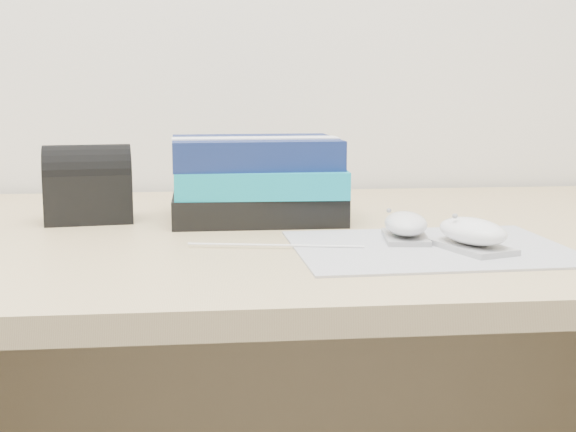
{
  "coord_description": "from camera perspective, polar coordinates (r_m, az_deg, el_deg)",
  "views": [
    {
      "loc": [
        -0.22,
        0.49,
        0.93
      ],
      "look_at": [
        -0.12,
        1.44,
        0.77
      ],
      "focal_mm": 50.0,
      "sensor_mm": 36.0,
      "label": 1
    }
  ],
  "objects": [
    {
      "name": "mouse_rear",
      "position": [
        1.02,
        8.37,
        -0.71
      ],
      "size": [
        0.07,
        0.1,
        0.04
      ],
      "color": "#969698",
      "rests_on": "mousepad"
    },
    {
      "name": "mouse_front",
      "position": [
        0.97,
        12.98,
        -1.25
      ],
      "size": [
        0.09,
        0.12,
        0.04
      ],
      "color": "#A7A7AA",
      "rests_on": "mousepad"
    },
    {
      "name": "usb_cable",
      "position": [
        0.97,
        -0.91,
        -2.1
      ],
      "size": [
        0.21,
        0.04,
        0.0
      ],
      "primitive_type": "cylinder",
      "rotation": [
        0.0,
        1.57,
        -0.19
      ],
      "color": "white",
      "rests_on": "mousepad"
    },
    {
      "name": "desk",
      "position": [
        1.25,
        4.36,
        -10.93
      ],
      "size": [
        1.6,
        0.8,
        0.73
      ],
      "color": "tan",
      "rests_on": "ground"
    },
    {
      "name": "pouch",
      "position": [
        1.19,
        -14.03,
        2.18
      ],
      "size": [
        0.13,
        0.1,
        0.11
      ],
      "color": "black",
      "rests_on": "desk"
    },
    {
      "name": "book_stack",
      "position": [
        1.18,
        -2.21,
        2.64
      ],
      "size": [
        0.25,
        0.2,
        0.12
      ],
      "color": "black",
      "rests_on": "desk"
    },
    {
      "name": "mousepad",
      "position": [
        0.98,
        10.08,
        -2.25
      ],
      "size": [
        0.34,
        0.27,
        0.0
      ],
      "primitive_type": "cube",
      "rotation": [
        0.0,
        0.0,
        0.04
      ],
      "color": "#919299",
      "rests_on": "desk"
    }
  ]
}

